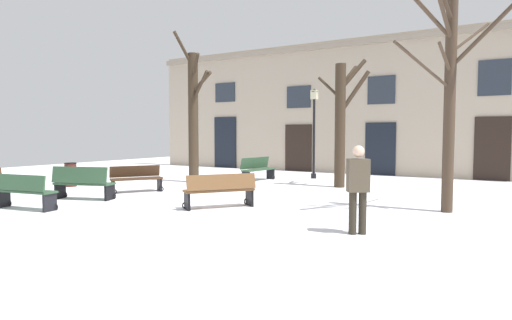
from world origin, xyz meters
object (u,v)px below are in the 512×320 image
tree_center (193,114)px  streetlamp (314,124)px  tree_near_facade (341,120)px  bench_back_to_back_right (24,191)px  litter_bin (71,175)px  tree_right_of_center (450,91)px  bench_far_corner (257,169)px  person_near_bench (358,186)px  bench_by_litter_bin (83,183)px  bench_near_lamp (136,179)px  bench_facing_shops (220,190)px

tree_center → streetlamp: bearing=47.3°
tree_near_facade → bench_back_to_back_right: size_ratio=2.55×
tree_center → litter_bin: 4.77m
tree_center → streetlamp: size_ratio=1.52×
tree_right_of_center → bench_far_corner: bearing=153.5°
bench_back_to_back_right → person_near_bench: person_near_bench is taller
streetlamp → tree_right_of_center: bearing=-44.1°
tree_near_facade → bench_by_litter_bin: 8.34m
bench_back_to_back_right → bench_near_lamp: 3.60m
bench_near_lamp → tree_right_of_center: bearing=-50.4°
bench_by_litter_bin → bench_far_corner: (1.69, 6.59, 0.00)m
streetlamp → bench_by_litter_bin: size_ratio=2.09×
tree_center → bench_facing_shops: size_ratio=3.28×
litter_bin → person_near_bench: (10.65, -1.82, 0.47)m
tree_near_facade → streetlamp: tree_near_facade is taller
streetlamp → bench_facing_shops: size_ratio=2.16×
tree_near_facade → bench_back_to_back_right: tree_near_facade is taller
tree_right_of_center → bench_by_litter_bin: 9.64m
tree_center → litter_bin: (-2.83, -3.19, -2.14)m
litter_bin → tree_right_of_center: bearing=6.4°
bench_far_corner → tree_right_of_center: bearing=-109.3°
litter_bin → tree_center: bearing=48.4°
tree_right_of_center → bench_near_lamp: size_ratio=3.21×
tree_near_facade → person_near_bench: (2.60, -6.42, -1.40)m
litter_bin → bench_back_to_back_right: bench_back_to_back_right is taller
tree_near_facade → tree_center: size_ratio=0.79×
bench_near_lamp → person_near_bench: 7.90m
bench_far_corner → person_near_bench: person_near_bench is taller
bench_by_litter_bin → person_near_bench: (7.75, -0.11, 0.42)m
litter_bin → bench_near_lamp: 3.01m
tree_center → bench_by_litter_bin: bearing=-89.2°
tree_right_of_center → bench_facing_shops: size_ratio=3.02×
litter_bin → bench_near_lamp: (3.01, 0.14, 0.01)m
tree_right_of_center → bench_by_litter_bin: bearing=-161.2°
streetlamp → bench_facing_shops: bearing=-84.1°
bench_by_litter_bin → bench_near_lamp: bearing=-112.2°
streetlamp → litter_bin: bearing=-132.2°
bench_by_litter_bin → bench_facing_shops: size_ratio=1.03×
tree_near_facade → bench_near_lamp: bearing=-138.6°
tree_near_facade → bench_facing_shops: size_ratio=2.59×
bench_near_lamp → litter_bin: bearing=124.7°
streetlamp → bench_back_to_back_right: 10.83m
person_near_bench → tree_center: bearing=-66.2°
bench_by_litter_bin → person_near_bench: 7.76m
tree_near_facade → bench_by_litter_bin: tree_near_facade is taller
bench_far_corner → person_near_bench: bearing=-130.7°
streetlamp → litter_bin: (-6.13, -6.77, -1.81)m
streetlamp → bench_by_litter_bin: (-3.23, -8.48, -1.77)m
tree_center → tree_right_of_center: (8.93, -1.87, 0.23)m
tree_center → bench_back_to_back_right: (0.19, -6.64, -2.10)m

